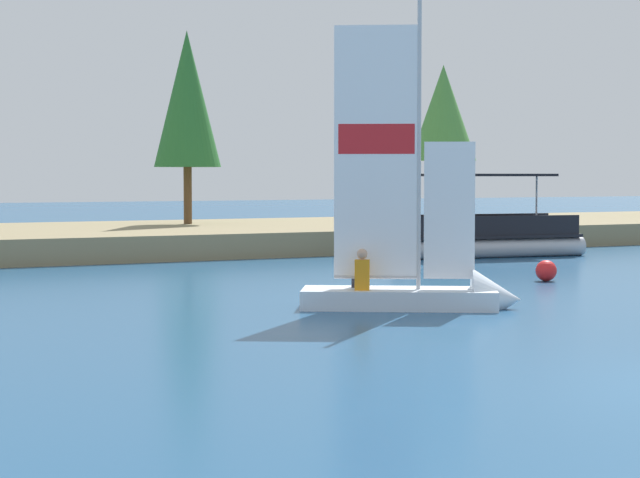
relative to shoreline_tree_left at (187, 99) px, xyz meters
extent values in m
cube|color=#897A56|center=(-4.15, -1.75, -4.91)|extent=(80.00, 11.41, 0.78)
cylinder|color=brown|center=(0.00, 0.00, -3.48)|extent=(0.30, 0.30, 2.08)
cone|color=#286B2D|center=(0.00, 0.00, 0.02)|extent=(2.43, 2.43, 4.93)
cylinder|color=brown|center=(10.54, -0.78, -3.34)|extent=(0.40, 0.40, 2.36)
cone|color=#47893D|center=(10.54, -0.78, -0.25)|extent=(2.64, 2.64, 3.80)
cube|color=silver|center=(-3.59, -20.67, -5.11)|extent=(3.84, 3.04, 0.37)
cone|color=silver|center=(-2.01, -21.63, -5.11)|extent=(1.40, 1.49, 1.18)
cylinder|color=#B7B7BC|center=(-3.27, -20.86, -2.07)|extent=(0.08, 0.08, 5.70)
cube|color=white|center=(-3.96, -20.45, -2.30)|extent=(1.39, 0.86, 4.76)
cube|color=red|center=(-3.96, -20.45, -2.07)|extent=(1.26, 0.78, 0.57)
cube|color=white|center=(-2.77, -21.17, -3.42)|extent=(0.84, 0.52, 2.60)
cylinder|color=#B7B7BC|center=(-3.96, -20.45, -4.70)|extent=(1.41, 0.89, 0.06)
cube|color=orange|center=(-4.33, -20.56, -4.64)|extent=(0.34, 0.32, 0.58)
sphere|color=tan|center=(-4.33, -20.56, -4.24)|extent=(0.20, 0.20, 0.20)
cube|color=#26262D|center=(-4.10, -20.02, -4.65)|extent=(0.34, 0.32, 0.55)
sphere|color=tan|center=(-4.10, -20.02, -4.27)|extent=(0.20, 0.20, 0.20)
cylinder|color=#B2B2B7|center=(6.40, -8.93, -5.00)|extent=(6.06, 1.43, 0.60)
cylinder|color=#B2B2B7|center=(6.20, -10.38, -5.00)|extent=(6.06, 1.43, 0.60)
cube|color=black|center=(6.30, -9.65, -4.65)|extent=(6.02, 2.84, 0.10)
cube|color=black|center=(6.43, -8.73, -4.30)|extent=(5.51, 0.87, 0.60)
cube|color=black|center=(6.17, -10.58, -4.30)|extent=(5.51, 0.87, 0.60)
cylinder|color=#B2B2B7|center=(8.09, -9.91, -3.69)|extent=(0.06, 0.06, 1.82)
cylinder|color=#B2B2B7|center=(4.51, -9.40, -3.69)|extent=(0.06, 0.06, 1.82)
cube|color=black|center=(6.30, -9.65, -2.74)|extent=(4.32, 2.40, 0.08)
sphere|color=red|center=(2.50, -17.45, -5.04)|extent=(0.51, 0.51, 0.51)
camera|label=1|loc=(-15.02, -39.46, -2.77)|focal=64.80mm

